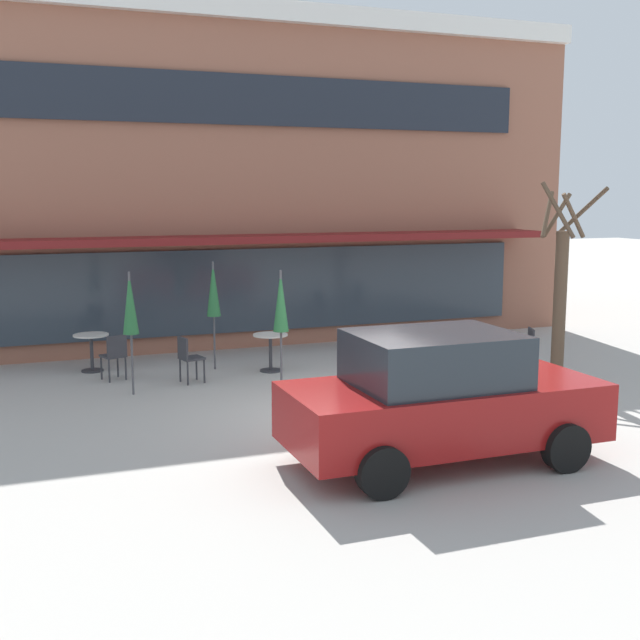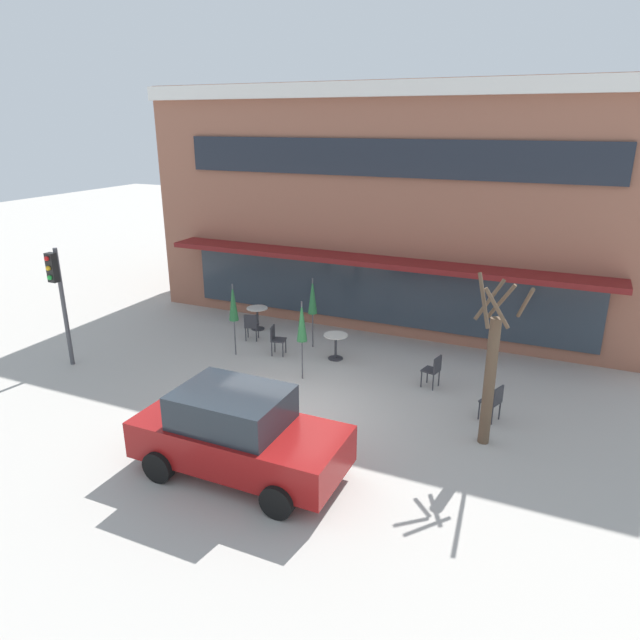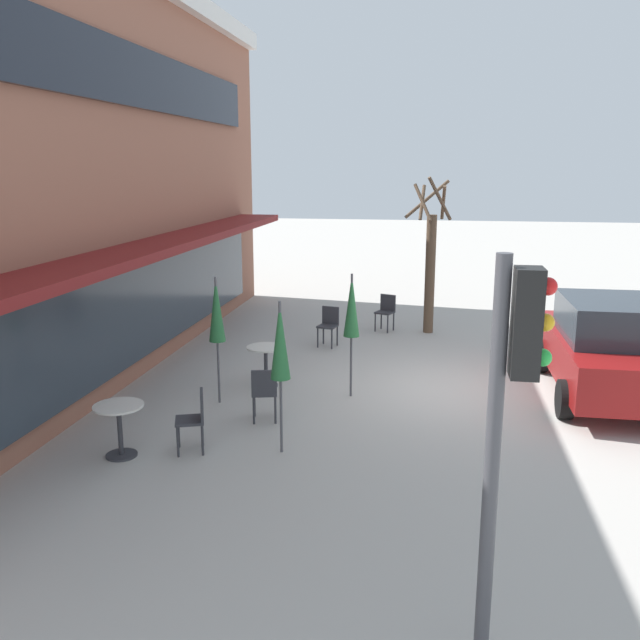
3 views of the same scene
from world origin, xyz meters
name	(u,v)px [view 2 (image 2 of 3)]	position (x,y,z in m)	size (l,w,h in m)	color
ground_plane	(294,413)	(0.00, 0.00, 0.00)	(80.00, 80.00, 0.00)	#ADA8A0
building_facade	(414,200)	(0.00, 9.97, 3.88)	(16.73, 9.10, 7.76)	#935B47
cafe_table_near_wall	(336,343)	(-0.36, 3.44, 0.52)	(0.70, 0.70, 0.76)	#333338
cafe_table_streetside	(257,315)	(-3.73, 4.70, 0.52)	(0.70, 0.70, 0.76)	#333338
patio_umbrella_green_folded	(302,322)	(-0.66, 1.82, 1.63)	(0.28, 0.28, 2.20)	#4C4C51
patio_umbrella_cream_folded	(313,297)	(-1.37, 4.02, 1.63)	(0.28, 0.28, 2.20)	#4C4C51
patio_umbrella_corner_open	(233,303)	(-3.22, 2.50, 1.63)	(0.28, 0.28, 2.20)	#4C4C51
cafe_chair_0	(433,369)	(2.70, 2.74, 0.53)	(0.48, 0.48, 0.89)	#333338
cafe_chair_1	(276,338)	(-2.11, 3.03, 0.53)	(0.48, 0.48, 0.89)	#333338
cafe_chair_2	(493,400)	(4.39, 1.57, 0.53)	(0.52, 0.52, 0.89)	#333338
cafe_chair_3	(251,325)	(-3.38, 3.72, 0.53)	(0.51, 0.51, 0.89)	#333338
parked_sedan	(238,433)	(0.12, -2.62, 0.88)	(4.20, 2.02, 1.76)	maroon
street_tree	(491,369)	(4.37, 0.53, 1.74)	(1.17, 1.15, 3.76)	brown
traffic_light_pole	(58,288)	(-7.14, -0.13, 2.30)	(0.26, 0.44, 3.40)	#47474C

